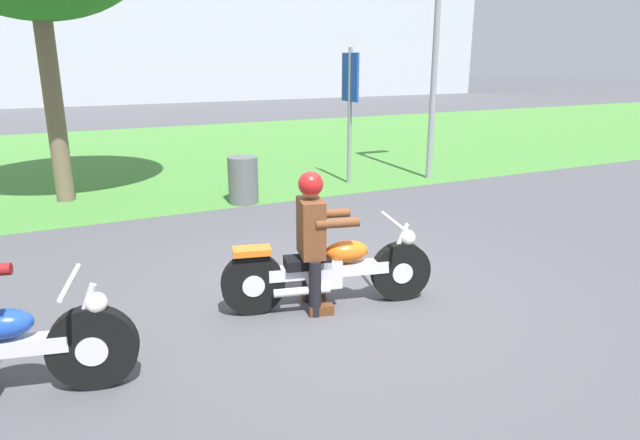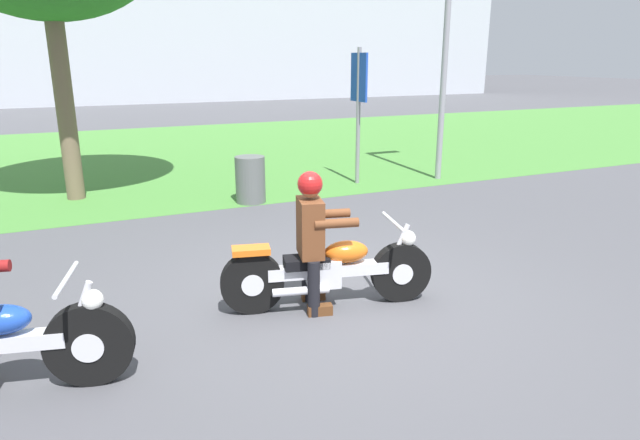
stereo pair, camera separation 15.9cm
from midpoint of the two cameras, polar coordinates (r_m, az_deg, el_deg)
name	(u,v)px [view 1 (the left image)]	position (r m, az deg, el deg)	size (l,w,h in m)	color
ground	(338,298)	(5.85, 1.12, -8.01)	(120.00, 120.00, 0.00)	#4C4C51
grass_verge	(158,154)	(15.09, -16.58, 6.46)	(60.00, 12.00, 0.01)	#478438
motorcycle_lead	(330,270)	(5.53, 0.17, -5.20)	(2.09, 0.79, 0.87)	black
rider_lead	(313,230)	(5.36, -1.59, -1.08)	(0.62, 0.55, 1.39)	black
trash_can	(243,180)	(9.61, -8.36, 4.07)	(0.51, 0.51, 0.80)	#595E5B
sign_banner	(350,95)	(10.92, 2.67, 12.69)	(0.08, 0.60, 2.60)	gray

